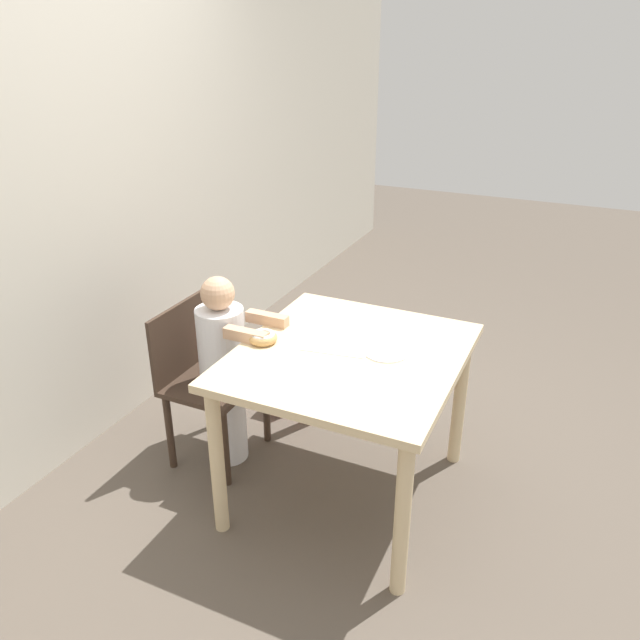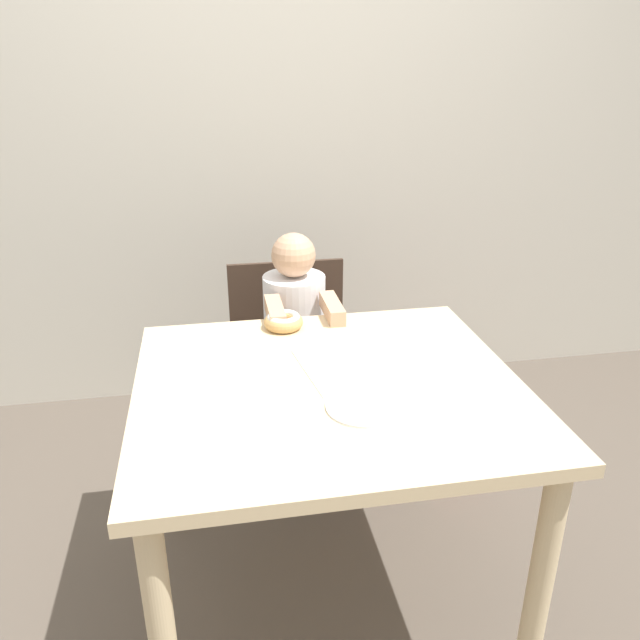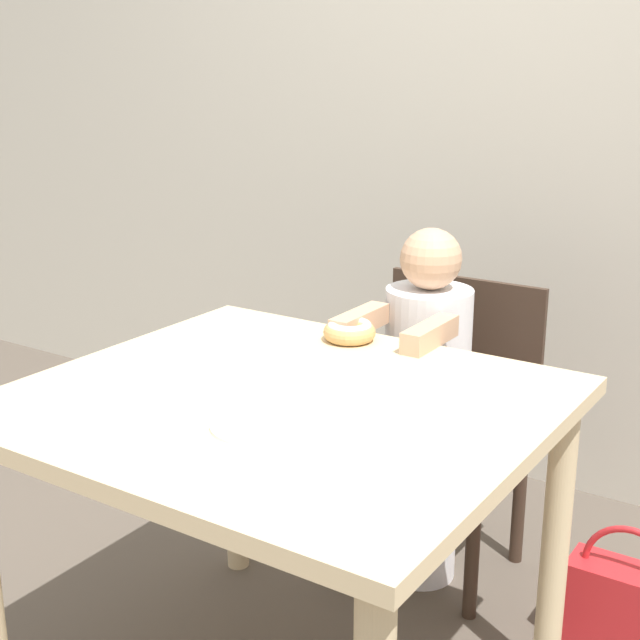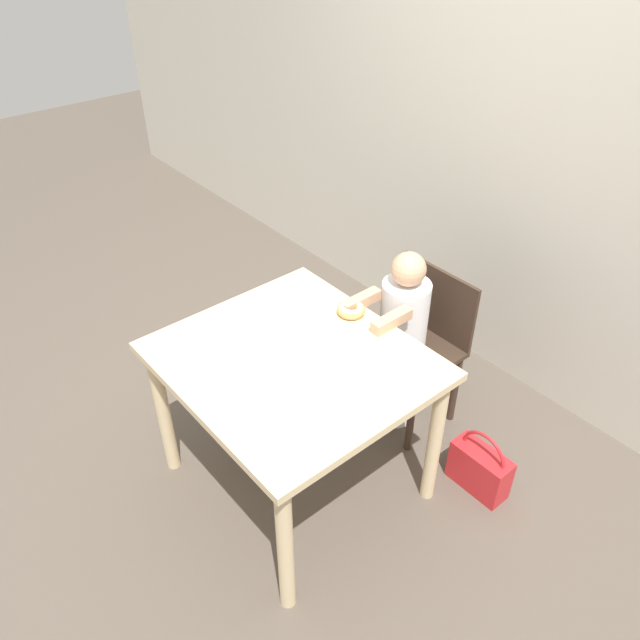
% 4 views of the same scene
% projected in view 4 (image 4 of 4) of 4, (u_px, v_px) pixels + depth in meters
% --- Properties ---
extents(ground_plane, '(12.00, 12.00, 0.00)m').
position_uv_depth(ground_plane, '(297.00, 479.00, 2.88)').
color(ground_plane, brown).
extents(wall_back, '(8.00, 0.05, 2.50)m').
position_uv_depth(wall_back, '(528.00, 146.00, 2.85)').
color(wall_back, beige).
rests_on(wall_back, ground_plane).
extents(dining_table, '(1.00, 0.91, 0.73)m').
position_uv_depth(dining_table, '(294.00, 378.00, 2.51)').
color(dining_table, beige).
rests_on(dining_table, ground_plane).
extents(chair, '(0.45, 0.38, 0.79)m').
position_uv_depth(chair, '(416.00, 342.00, 3.00)').
color(chair, '#38281E').
rests_on(chair, ground_plane).
extents(child_figure, '(0.24, 0.40, 0.96)m').
position_uv_depth(child_figure, '(402.00, 342.00, 2.91)').
color(child_figure, white).
rests_on(child_figure, ground_plane).
extents(donut, '(0.12, 0.12, 0.05)m').
position_uv_depth(donut, '(351.00, 309.00, 2.67)').
color(donut, tan).
rests_on(donut, dining_table).
extents(napkin, '(0.32, 0.32, 0.00)m').
position_uv_depth(napkin, '(324.00, 360.00, 2.43)').
color(napkin, white).
rests_on(napkin, dining_table).
extents(handbag, '(0.27, 0.12, 0.33)m').
position_uv_depth(handbag, '(480.00, 468.00, 2.78)').
color(handbag, red).
rests_on(handbag, ground_plane).
extents(plate, '(0.19, 0.19, 0.01)m').
position_uv_depth(plate, '(274.00, 380.00, 2.33)').
color(plate, white).
rests_on(plate, dining_table).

